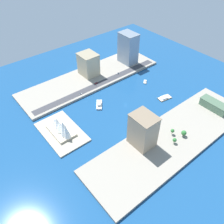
{
  "coord_description": "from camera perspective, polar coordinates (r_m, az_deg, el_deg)",
  "views": [
    {
      "loc": [
        -189.85,
        180.31,
        215.17
      ],
      "look_at": [
        -6.35,
        30.68,
        6.78
      ],
      "focal_mm": 37.59,
      "sensor_mm": 36.0,
      "label": 1
    }
  ],
  "objects": [
    {
      "name": "ferry_green_doubledeck",
      "position": [
        317.27,
        7.56,
        -1.16
      ],
      "size": [
        25.58,
        15.48,
        7.17
      ],
      "color": "#2D8C4C",
      "rests_on": "ground_plane"
    },
    {
      "name": "pickup_red",
      "position": [
        375.42,
        -3.86,
        7.09
      ],
      "size": [
        1.97,
        4.8,
        1.55
      ],
      "color": "black",
      "rests_on": "road_strip"
    },
    {
      "name": "ferry_white_commuter",
      "position": [
        335.38,
        -3.14,
        1.83
      ],
      "size": [
        21.03,
        18.68,
        6.32
      ],
      "color": "silver",
      "rests_on": "ground_plane"
    },
    {
      "name": "sedan_silver",
      "position": [
        354.0,
        -7.76,
        4.37
      ],
      "size": [
        2.15,
        4.28,
        1.49
      ],
      "color": "black",
      "rests_on": "road_strip"
    },
    {
      "name": "ground_plane",
      "position": [
        338.91,
        3.34,
        1.86
      ],
      "size": [
        440.0,
        440.0,
        0.0
      ],
      "primitive_type": "plane",
      "color": "navy"
    },
    {
      "name": "yacht_sleek_gray",
      "position": [
        386.89,
        8.05,
        7.31
      ],
      "size": [
        10.0,
        10.6,
        2.97
      ],
      "color": "#999EA3",
      "rests_on": "ground_plane"
    },
    {
      "name": "opera_landmark",
      "position": [
        295.38,
        -12.2,
        -3.78
      ],
      "size": [
        40.23,
        23.5,
        23.33
      ],
      "color": "#BCAD93",
      "rests_on": "peninsula_point"
    },
    {
      "name": "van_white",
      "position": [
        398.07,
        1.46,
        9.37
      ],
      "size": [
        1.82,
        4.75,
        1.7
      ],
      "color": "black",
      "rests_on": "road_strip"
    },
    {
      "name": "park_tree_cluster",
      "position": [
        294.57,
        16.04,
        -5.2
      ],
      "size": [
        16.07,
        23.13,
        8.37
      ],
      "color": "brown",
      "rests_on": "quay_west"
    },
    {
      "name": "terminal_long_green",
      "position": [
        351.73,
        23.56,
        1.5
      ],
      "size": [
        38.94,
        15.21,
        11.35
      ],
      "color": "slate",
      "rests_on": "quay_west"
    },
    {
      "name": "office_block_beige",
      "position": [
        391.12,
        -5.76,
        11.48
      ],
      "size": [
        30.3,
        26.74,
        36.26
      ],
      "color": "#C6B793",
      "rests_on": "quay_east"
    },
    {
      "name": "traffic_light_waterfront",
      "position": [
        361.46,
        -3.85,
        6.24
      ],
      "size": [
        0.36,
        0.36,
        6.5
      ],
      "color": "black",
      "rests_on": "quay_east"
    },
    {
      "name": "quay_east",
      "position": [
        392.88,
        -5.14,
        8.27
      ],
      "size": [
        70.0,
        240.0,
        3.46
      ],
      "primitive_type": "cube",
      "color": "gray",
      "rests_on": "ground_plane"
    },
    {
      "name": "peninsula_point",
      "position": [
        303.24,
        -12.16,
        -4.79
      ],
      "size": [
        69.55,
        42.98,
        2.0
      ],
      "primitive_type": "cube",
      "color": "#A89E89",
      "rests_on": "ground_plane"
    },
    {
      "name": "quay_west",
      "position": [
        297.97,
        14.53,
        -6.15
      ],
      "size": [
        70.0,
        240.0,
        3.46
      ],
      "primitive_type": "cube",
      "color": "gray",
      "rests_on": "ground_plane"
    },
    {
      "name": "apartment_midrise_tan",
      "position": [
        267.48,
        7.51,
        -4.49
      ],
      "size": [
        29.1,
        23.65,
        42.59
      ],
      "color": "tan",
      "rests_on": "quay_west"
    },
    {
      "name": "road_strip",
      "position": [
        374.74,
        -2.93,
        6.91
      ],
      "size": [
        11.78,
        228.0,
        0.15
      ],
      "primitive_type": "cube",
      "color": "#38383D",
      "rests_on": "quay_east"
    },
    {
      "name": "tower_tall_glass",
      "position": [
        422.43,
        3.93,
        15.25
      ],
      "size": [
        32.44,
        23.51,
        52.88
      ],
      "color": "#8C9EB2",
      "rests_on": "quay_east"
    },
    {
      "name": "barge_flat_brown",
      "position": [
        357.15,
        12.64,
        3.4
      ],
      "size": [
        13.06,
        21.83,
        3.16
      ],
      "color": "brown",
      "rests_on": "ground_plane"
    }
  ]
}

